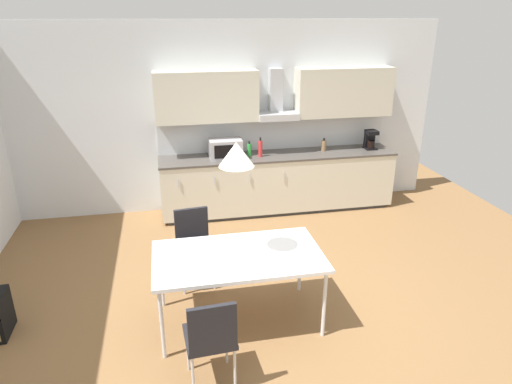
% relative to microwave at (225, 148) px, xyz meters
% --- Properties ---
extents(ground_plane, '(8.85, 8.55, 0.02)m').
position_rel_microwave_xyz_m(ground_plane, '(-0.13, -2.53, -1.05)').
color(ground_plane, brown).
extents(wall_back, '(7.08, 0.10, 2.84)m').
position_rel_microwave_xyz_m(wall_back, '(-0.13, 0.37, 0.38)').
color(wall_back, silver).
rests_on(wall_back, ground_plane).
extents(kitchen_counter, '(3.62, 0.67, 0.90)m').
position_rel_microwave_xyz_m(kitchen_counter, '(0.82, 0.00, -0.59)').
color(kitchen_counter, '#333333').
rests_on(kitchen_counter, ground_plane).
extents(backsplash_tile, '(3.60, 0.02, 0.48)m').
position_rel_microwave_xyz_m(backsplash_tile, '(0.82, 0.31, 0.10)').
color(backsplash_tile, silver).
rests_on(backsplash_tile, kitchen_counter).
extents(upper_wall_cabinets, '(3.60, 0.40, 0.73)m').
position_rel_microwave_xyz_m(upper_wall_cabinets, '(0.82, 0.16, 0.74)').
color(upper_wall_cabinets, beige).
extents(microwave, '(0.48, 0.35, 0.28)m').
position_rel_microwave_xyz_m(microwave, '(0.00, 0.00, 0.00)').
color(microwave, '#ADADB2').
rests_on(microwave, kitchen_counter).
extents(coffee_maker, '(0.18, 0.19, 0.30)m').
position_rel_microwave_xyz_m(coffee_maker, '(2.32, 0.03, 0.01)').
color(coffee_maker, black).
rests_on(coffee_maker, kitchen_counter).
extents(bottle_brown, '(0.08, 0.08, 0.20)m').
position_rel_microwave_xyz_m(bottle_brown, '(1.56, 0.05, -0.05)').
color(bottle_brown, brown).
rests_on(bottle_brown, kitchen_counter).
extents(bottle_green, '(0.07, 0.07, 0.22)m').
position_rel_microwave_xyz_m(bottle_green, '(0.37, 0.03, -0.05)').
color(bottle_green, green).
rests_on(bottle_green, kitchen_counter).
extents(bottle_red, '(0.06, 0.06, 0.29)m').
position_rel_microwave_xyz_m(bottle_red, '(0.52, -0.05, -0.01)').
color(bottle_red, red).
rests_on(bottle_red, kitchen_counter).
extents(dining_table, '(1.62, 0.92, 0.75)m').
position_rel_microwave_xyz_m(dining_table, '(-0.26, -2.68, -0.33)').
color(dining_table, white).
rests_on(dining_table, ground_plane).
extents(chair_near_left, '(0.42, 0.42, 0.87)m').
position_rel_microwave_xyz_m(chair_near_left, '(-0.62, -3.52, -0.51)').
color(chair_near_left, black).
rests_on(chair_near_left, ground_plane).
extents(chair_far_left, '(0.44, 0.44, 0.87)m').
position_rel_microwave_xyz_m(chair_far_left, '(-0.63, -1.84, -0.51)').
color(chair_far_left, black).
rests_on(chair_far_left, ground_plane).
extents(pendant_lamp, '(0.32, 0.32, 0.22)m').
position_rel_microwave_xyz_m(pendant_lamp, '(-0.26, -2.68, 0.71)').
color(pendant_lamp, silver).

